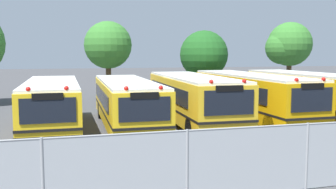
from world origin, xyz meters
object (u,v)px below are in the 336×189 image
object	(u,v)px
school_bus_1	(126,102)
school_bus_2	(192,98)
school_bus_4	(309,93)
school_bus_3	(250,95)
tree_1	(108,45)
traffic_cone	(162,180)
tree_2	(204,55)
tree_3	(287,45)
school_bus_0	(52,103)

from	to	relation	value
school_bus_1	school_bus_2	world-z (taller)	school_bus_2
school_bus_2	school_bus_4	xyz separation A→B (m)	(7.05, 0.08, 0.02)
school_bus_1	school_bus_3	distance (m)	6.97
school_bus_3	tree_1	distance (m)	12.17
tree_1	traffic_cone	bearing A→B (deg)	-92.28
school_bus_3	tree_2	distance (m)	8.74
tree_3	traffic_cone	bearing A→B (deg)	-129.86
school_bus_1	traffic_cone	distance (m)	9.14
school_bus_1	tree_2	distance (m)	11.72
tree_2	traffic_cone	size ratio (longest dim) A/B	9.39
traffic_cone	school_bus_4	bearing A→B (deg)	39.73
tree_1	school_bus_4	bearing A→B (deg)	-44.36
school_bus_4	tree_1	distance (m)	14.62
school_bus_3	tree_2	size ratio (longest dim) A/B	2.02
tree_2	tree_1	bearing A→B (deg)	169.76
tree_1	tree_2	world-z (taller)	tree_1
tree_2	traffic_cone	world-z (taller)	tree_2
school_bus_2	tree_2	size ratio (longest dim) A/B	1.85
school_bus_1	traffic_cone	bearing A→B (deg)	88.17
school_bus_4	school_bus_2	bearing A→B (deg)	-0.52
tree_2	traffic_cone	bearing A→B (deg)	-113.80
school_bus_0	school_bus_1	size ratio (longest dim) A/B	0.92
school_bus_2	school_bus_1	bearing A→B (deg)	1.54
school_bus_0	school_bus_2	xyz separation A→B (m)	(7.01, -0.15, 0.08)
tree_1	school_bus_2	bearing A→B (deg)	-72.46
school_bus_3	school_bus_4	size ratio (longest dim) A/B	1.07
school_bus_4	tree_3	xyz separation A→B (m)	(4.36, 9.26, 2.94)
school_bus_4	tree_1	size ratio (longest dim) A/B	1.69
school_bus_0	school_bus_3	bearing A→B (deg)	-178.90
school_bus_2	tree_2	xyz separation A→B (m)	(3.93, 8.81, 2.15)
school_bus_3	traffic_cone	distance (m)	12.06
school_bus_0	school_bus_1	bearing A→B (deg)	177.60
school_bus_2	school_bus_4	distance (m)	7.05
school_bus_3	tree_2	bearing A→B (deg)	-93.41
school_bus_0	school_bus_4	world-z (taller)	school_bus_4
school_bus_1	tree_2	world-z (taller)	tree_2
school_bus_3	school_bus_4	bearing A→B (deg)	175.21
school_bus_2	school_bus_3	distance (m)	3.51
tree_1	tree_3	distance (m)	14.63
school_bus_0	school_bus_2	size ratio (longest dim) A/B	0.95
tree_2	school_bus_3	bearing A→B (deg)	-92.97
school_bus_1	tree_3	distance (m)	17.84
school_bus_1	tree_1	xyz separation A→B (m)	(0.28, 10.09, 3.00)
school_bus_2	school_bus_4	world-z (taller)	school_bus_4
tree_1	traffic_cone	distance (m)	19.60
school_bus_2	tree_2	distance (m)	9.89
school_bus_1	traffic_cone	size ratio (longest dim) A/B	17.76
school_bus_3	school_bus_2	bearing A→B (deg)	5.29
school_bus_2	tree_1	size ratio (longest dim) A/B	1.65
school_bus_0	tree_1	world-z (taller)	tree_1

